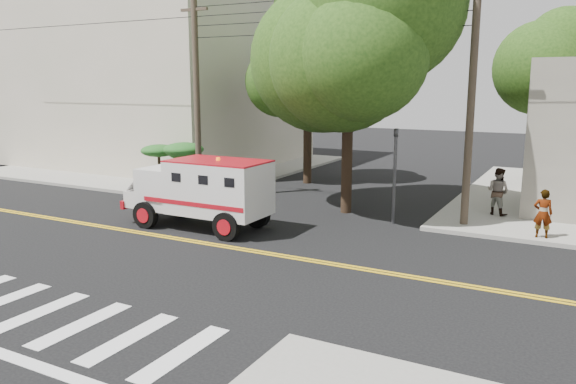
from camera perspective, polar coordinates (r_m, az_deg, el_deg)
The scene contains 14 objects.
ground at distance 18.44m, azimuth -6.27°, elevation -5.56°, with size 100.00×100.00×0.00m, color black.
sidewalk_nw at distance 36.99m, azimuth -11.72°, elevation 2.73°, with size 17.00×17.00×0.15m, color gray.
building_left at distance 39.07m, azimuth -12.87°, elevation 10.58°, with size 16.00×14.00×10.00m, color #B1AC91.
utility_pole_left at distance 25.85m, azimuth -9.24°, elevation 9.22°, with size 0.28×0.28×9.00m, color #382D23.
utility_pole_right at distance 21.09m, azimuth 18.10°, elevation 8.46°, with size 0.28×0.28×9.00m, color #382D23.
tree_main at distance 22.37m, azimuth 7.05°, elevation 15.95°, with size 6.08×5.70×9.85m.
tree_left at distance 29.25m, azimuth 2.43°, elevation 11.94°, with size 4.48×4.20×7.70m.
tree_right at distance 30.34m, azimuth 26.47°, elevation 11.48°, with size 4.80×4.50×8.20m.
traffic_signal at distance 21.30m, azimuth 10.81°, elevation 2.68°, with size 0.15×0.18×3.60m.
accessibility_sign at distance 26.62m, azimuth -9.84°, elevation 2.47°, with size 0.45×0.10×2.02m.
palm_planter at distance 27.70m, azimuth -11.30°, elevation 3.33°, with size 3.52×2.63×2.36m.
armored_truck at distance 20.61m, azimuth -8.69°, elevation 0.30°, with size 5.62×2.29×2.56m.
pedestrian_a at distance 20.51m, azimuth 24.48°, elevation -2.00°, with size 0.60×0.39×1.65m, color gray.
pedestrian_b at distance 23.43m, azimuth 20.55°, elevation 0.07°, with size 0.90×0.70×1.86m, color gray.
Camera 1 is at (10.09, -14.53, 5.22)m, focal length 35.00 mm.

